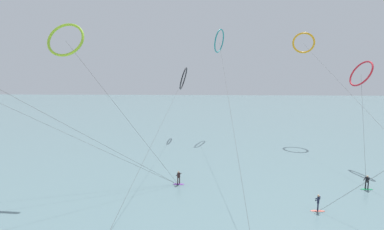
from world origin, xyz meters
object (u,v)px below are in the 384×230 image
Objects in this scene: kite_amber at (304,43)px; kite_charcoal at (183,79)px; kite_teal at (219,41)px; kite_crimson at (361,74)px; surfer_emerald at (367,183)px; surfer_coral at (318,204)px; kite_lime at (66,40)px; surfer_violet at (179,179)px.

kite_amber is 0.99× the size of kite_charcoal.
kite_crimson is (20.74, -20.19, -7.61)m from kite_teal.
kite_charcoal is (-24.19, 29.72, 12.14)m from surfer_emerald.
surfer_coral is at bearing -45.03° from kite_crimson.
surfer_emerald is 41.19m from kite_teal.
surfer_emerald is at bearing 0.89° from kite_lime.
surfer_violet is 0.09× the size of kite_lime.
surfer_emerald is 39.45m from kite_lime.
kite_charcoal is (-25.30, 1.72, -7.32)m from kite_amber.
surfer_emerald is 9.72m from surfer_coral.
kite_amber is 26.40m from kite_charcoal.
kite_crimson is at bearing -62.88° from surfer_emerald.
kite_charcoal is (-7.95, -2.11, -8.35)m from kite_teal.
surfer_violet is 0.04× the size of kite_amber.
kite_lime is at bearing -19.46° from kite_charcoal.
kite_teal is at bearing 36.47° from surfer_coral.
kite_teal reaches higher than surfer_emerald.
kite_charcoal is at bearing -132.05° from kite_crimson.
kite_teal is at bearing 107.24° from kite_charcoal.
kite_charcoal reaches higher than surfer_violet.
kite_teal is 11.72m from kite_charcoal.
kite_amber reaches higher than kite_charcoal.
surfer_coral is at bearing -69.73° from surfer_violet.
surfer_violet is 0.03× the size of kite_teal.
surfer_violet is at bearing 90.97° from surfer_coral.
kite_teal is at bearing 12.49° from kite_amber.
kite_amber reaches higher than surfer_violet.
surfer_coral is 33.24m from kite_lime.
kite_charcoal is (-28.69, 18.07, -0.74)m from kite_crimson.
kite_teal is 17.80m from kite_amber.
kite_amber is at bearing 38.70° from kite_lime.
surfer_violet is 31.93m from kite_charcoal.
surfer_emerald is 1.00× the size of surfer_coral.
kite_teal is (5.90, 31.58, 20.49)m from surfer_violet.
surfer_coral is 40.95m from kite_charcoal.
surfer_violet is at bearing -0.50° from kite_lime.
kite_lime is 0.45× the size of kite_amber.
kite_lime is (-13.56, 0.69, 16.75)m from surfer_violet.
surfer_violet is 38.10m from kite_teal.
kite_amber is at bearing 3.16° from surfer_violet.
kite_charcoal reaches higher than surfer_coral.
surfer_violet is 31.70m from kite_crimson.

